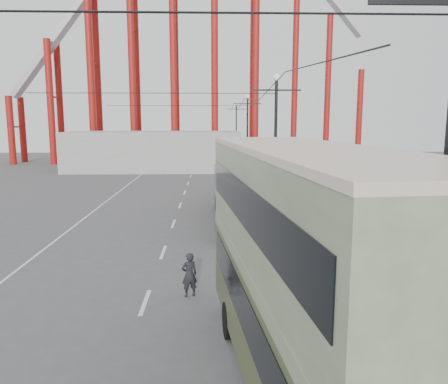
{
  "coord_description": "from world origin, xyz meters",
  "views": [
    {
      "loc": [
        1.34,
        -10.65,
        6.31
      ],
      "look_at": [
        1.97,
        9.77,
        3.0
      ],
      "focal_mm": 35.0,
      "sensor_mm": 36.0,
      "label": 1
    }
  ],
  "objects_px": {
    "double_decker_bus": "(304,263)",
    "single_decker_cream": "(241,180)",
    "pedestrian": "(189,275)",
    "single_decker_green": "(238,194)"
  },
  "relations": [
    {
      "from": "double_decker_bus",
      "to": "single_decker_cream",
      "type": "bearing_deg",
      "value": 83.36
    },
    {
      "from": "pedestrian",
      "to": "single_decker_cream",
      "type": "bearing_deg",
      "value": -122.13
    },
    {
      "from": "single_decker_cream",
      "to": "pedestrian",
      "type": "height_order",
      "value": "single_decker_cream"
    },
    {
      "from": "single_decker_green",
      "to": "pedestrian",
      "type": "xyz_separation_m",
      "value": [
        -2.51,
        -11.71,
        -0.99
      ]
    },
    {
      "from": "single_decker_green",
      "to": "single_decker_cream",
      "type": "xyz_separation_m",
      "value": [
        0.77,
        7.87,
        -0.17
      ]
    },
    {
      "from": "double_decker_bus",
      "to": "pedestrian",
      "type": "height_order",
      "value": "double_decker_bus"
    },
    {
      "from": "double_decker_bus",
      "to": "single_decker_cream",
      "type": "height_order",
      "value": "double_decker_bus"
    },
    {
      "from": "single_decker_green",
      "to": "single_decker_cream",
      "type": "bearing_deg",
      "value": 83.01
    },
    {
      "from": "single_decker_cream",
      "to": "pedestrian",
      "type": "relative_size",
      "value": 5.81
    },
    {
      "from": "single_decker_cream",
      "to": "single_decker_green",
      "type": "bearing_deg",
      "value": -91.35
    }
  ]
}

